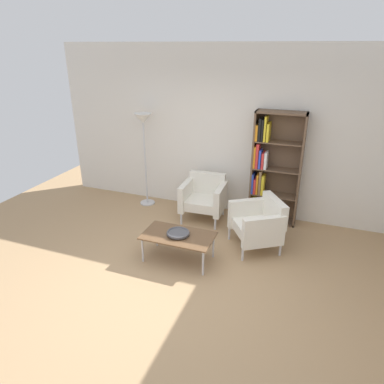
{
  "coord_description": "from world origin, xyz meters",
  "views": [
    {
      "loc": [
        1.5,
        -3.36,
        2.86
      ],
      "look_at": [
        -0.06,
        0.84,
        0.95
      ],
      "focal_mm": 32.5,
      "sensor_mm": 36.0,
      "label": 1
    }
  ],
  "objects": [
    {
      "name": "ground_plane",
      "position": [
        0.0,
        0.0,
        0.0
      ],
      "size": [
        8.32,
        8.32,
        0.0
      ],
      "primitive_type": "plane",
      "color": "tan"
    },
    {
      "name": "plaster_back_panel",
      "position": [
        0.0,
        2.46,
        1.45
      ],
      "size": [
        6.4,
        0.12,
        2.9
      ],
      "primitive_type": "cube",
      "color": "silver",
      "rests_on": "ground_plane"
    },
    {
      "name": "bookshelf_tall",
      "position": [
        0.81,
        2.24,
        0.94
      ],
      "size": [
        0.8,
        0.3,
        1.9
      ],
      "color": "brown",
      "rests_on": "ground_plane"
    },
    {
      "name": "coffee_table_low",
      "position": [
        -0.16,
        0.54,
        0.37
      ],
      "size": [
        1.0,
        0.56,
        0.4
      ],
      "color": "brown",
      "rests_on": "ground_plane"
    },
    {
      "name": "decorative_bowl",
      "position": [
        -0.16,
        0.54,
        0.43
      ],
      "size": [
        0.32,
        0.32,
        0.05
      ],
      "color": "#4C4C51",
      "rests_on": "coffee_table_low"
    },
    {
      "name": "armchair_corner_red",
      "position": [
        -0.24,
        1.91,
        0.41
      ],
      "size": [
        0.75,
        0.69,
        0.78
      ],
      "rotation": [
        0.0,
        0.0,
        0.05
      ],
      "color": "white",
      "rests_on": "ground_plane"
    },
    {
      "name": "armchair_near_window",
      "position": [
        0.84,
        1.28,
        0.41
      ],
      "size": [
        0.92,
        0.94,
        0.78
      ],
      "rotation": [
        0.0,
        0.0,
        -0.99
      ],
      "color": "white",
      "rests_on": "ground_plane"
    },
    {
      "name": "floor_lamp_torchiere",
      "position": [
        -1.46,
        2.1,
        1.45
      ],
      "size": [
        0.32,
        0.32,
        1.74
      ],
      "color": "silver",
      "rests_on": "ground_plane"
    }
  ]
}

